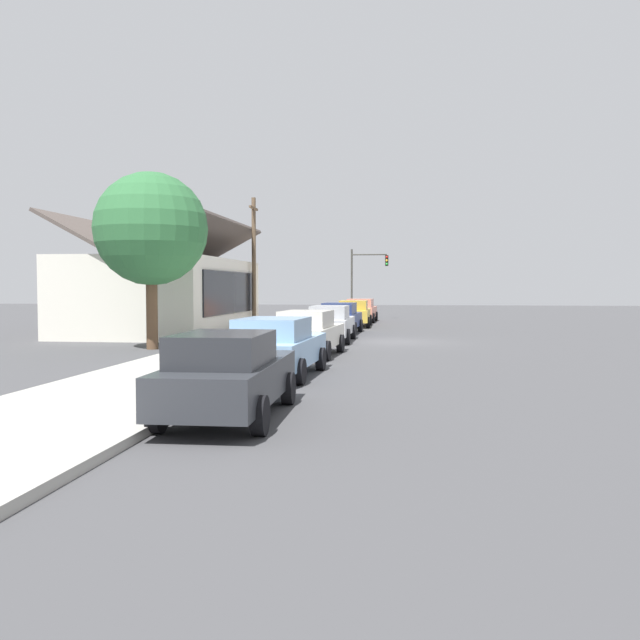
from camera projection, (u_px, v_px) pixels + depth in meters
ground_plane at (394, 342)px, 29.52m from camera, size 120.00×120.00×0.00m
sidewalk_curb at (269, 339)px, 30.24m from camera, size 60.00×4.20×0.16m
car_charcoal at (228, 374)px, 12.27m from camera, size 4.74×2.01×1.59m
car_skyblue at (276, 346)px, 17.97m from camera, size 4.87×2.23×1.59m
car_ivory at (308, 333)px, 23.31m from camera, size 4.76×2.18×1.59m
car_silver at (331, 323)px, 29.49m from camera, size 4.83×1.93×1.59m
car_navy at (340, 318)px, 34.69m from camera, size 4.58×2.10×1.59m
car_mustard at (354, 313)px, 40.64m from camera, size 4.83×2.10×1.59m
car_coral at (361, 310)px, 46.07m from camera, size 4.78×2.15×1.59m
storefront_building at (166, 293)px, 35.30m from camera, size 13.10×7.38×5.85m
shade_tree at (151, 230)px, 25.77m from camera, size 4.32×4.32×6.78m
traffic_light_main at (366, 272)px, 50.13m from camera, size 0.37×2.79×5.20m
utility_pole_wooden at (254, 260)px, 38.67m from camera, size 1.80×0.24×7.50m
fire_hydrant_red at (333, 316)px, 43.65m from camera, size 0.22×0.22×0.71m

